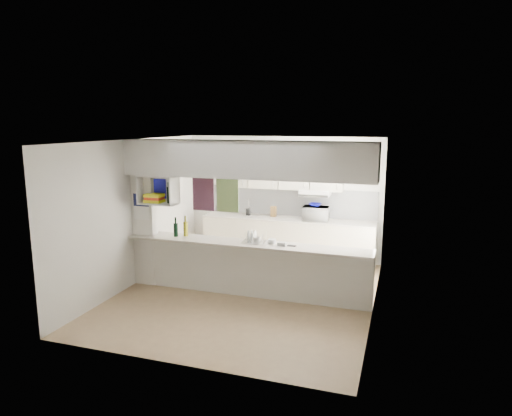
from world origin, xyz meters
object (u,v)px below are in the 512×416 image
at_px(bowl, 315,205).
at_px(dish_rack, 254,237).
at_px(microwave, 316,214).
at_px(wine_bottles, 181,229).

bearing_deg(bowl, dish_rack, -107.35).
distance_m(bowl, dish_rack, 2.15).
relative_size(microwave, wine_bottles, 1.44).
xyz_separation_m(microwave, bowl, (-0.02, 0.02, 0.18)).
xyz_separation_m(dish_rack, wine_bottles, (-1.34, -0.01, 0.05)).
bearing_deg(dish_rack, wine_bottles, 175.24).
height_order(bowl, dish_rack, bowl).
relative_size(microwave, dish_rack, 1.27).
bearing_deg(bowl, microwave, -41.09).
bearing_deg(wine_bottles, dish_rack, 0.37).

